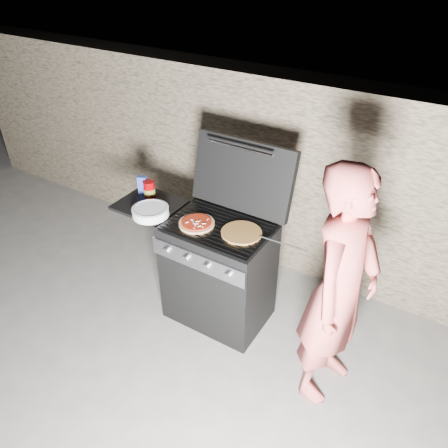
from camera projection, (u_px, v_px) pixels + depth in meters
The scene contains 10 objects.
ground at pixel (219, 313), 3.79m from camera, with size 50.00×50.00×0.00m, color #5A5959.
stone_wall at pixel (279, 173), 4.02m from camera, with size 8.00×0.35×1.80m, color #7C6854.
gas_grill at pixel (193, 263), 3.64m from camera, with size 1.34×0.79×0.91m, color black, non-canonical shape.
pizza_topped at pixel (197, 223), 3.29m from camera, with size 0.27×0.27×0.03m, color #C39144, non-canonical shape.
pizza_plain at pixel (241, 233), 3.19m from camera, with size 0.30×0.30×0.02m, color #B18A42.
sauce_jar at pixel (149, 189), 3.62m from camera, with size 0.09×0.09×0.14m, color #850005.
blue_carton at pixel (142, 185), 3.67m from camera, with size 0.07×0.04×0.16m, color #2B3EA0.
plate_stack at pixel (151, 212), 3.40m from camera, with size 0.29×0.29×0.07m, color white.
person at pixel (340, 290), 2.74m from camera, with size 0.64×0.42×1.76m, color #C0504C.
tongs at pixel (281, 243), 3.03m from camera, with size 0.01×0.01×0.43m, color black.
Camera 1 is at (1.45, -2.29, 2.75)m, focal length 35.00 mm.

